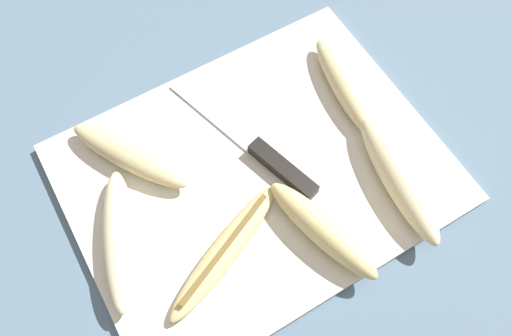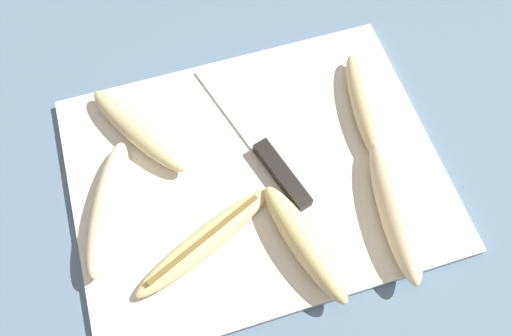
{
  "view_description": "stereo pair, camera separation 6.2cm",
  "coord_description": "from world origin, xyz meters",
  "px_view_note": "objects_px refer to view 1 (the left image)",
  "views": [
    {
      "loc": [
        -0.13,
        -0.23,
        0.59
      ],
      "look_at": [
        0.0,
        0.0,
        0.02
      ],
      "focal_mm": 35.0,
      "sensor_mm": 36.0,
      "label": 1
    },
    {
      "loc": [
        -0.08,
        -0.25,
        0.59
      ],
      "look_at": [
        0.0,
        0.0,
        0.02
      ],
      "focal_mm": 35.0,
      "sensor_mm": 36.0,
      "label": 2
    }
  ],
  "objects_px": {
    "banana_ripe_center": "(344,86)",
    "banana_golden_short": "(322,230)",
    "banana_spotted_left": "(225,251)",
    "banana_pale_long": "(120,240)",
    "banana_cream_curved": "(398,178)",
    "banana_mellow_near": "(129,156)",
    "knife": "(268,157)"
  },
  "relations": [
    {
      "from": "banana_cream_curved",
      "to": "banana_spotted_left",
      "type": "xyz_separation_m",
      "value": [
        -0.23,
        0.03,
        -0.01
      ]
    },
    {
      "from": "knife",
      "to": "banana_golden_short",
      "type": "bearing_deg",
      "value": -104.95
    },
    {
      "from": "banana_cream_curved",
      "to": "banana_spotted_left",
      "type": "relative_size",
      "value": 0.97
    },
    {
      "from": "banana_ripe_center",
      "to": "banana_golden_short",
      "type": "bearing_deg",
      "value": -132.13
    },
    {
      "from": "banana_pale_long",
      "to": "banana_golden_short",
      "type": "distance_m",
      "value": 0.24
    },
    {
      "from": "banana_spotted_left",
      "to": "banana_golden_short",
      "type": "height_order",
      "value": "banana_golden_short"
    },
    {
      "from": "banana_spotted_left",
      "to": "banana_pale_long",
      "type": "height_order",
      "value": "banana_pale_long"
    },
    {
      "from": "banana_mellow_near",
      "to": "banana_cream_curved",
      "type": "bearing_deg",
      "value": -36.01
    },
    {
      "from": "banana_golden_short",
      "to": "banana_cream_curved",
      "type": "bearing_deg",
      "value": 3.87
    },
    {
      "from": "banana_mellow_near",
      "to": "banana_ripe_center",
      "type": "height_order",
      "value": "banana_mellow_near"
    },
    {
      "from": "knife",
      "to": "banana_mellow_near",
      "type": "xyz_separation_m",
      "value": [
        -0.15,
        0.09,
        0.01
      ]
    },
    {
      "from": "knife",
      "to": "banana_pale_long",
      "type": "bearing_deg",
      "value": 165.88
    },
    {
      "from": "knife",
      "to": "banana_ripe_center",
      "type": "relative_size",
      "value": 1.45
    },
    {
      "from": "banana_spotted_left",
      "to": "banana_pale_long",
      "type": "distance_m",
      "value": 0.12
    },
    {
      "from": "banana_mellow_near",
      "to": "banana_pale_long",
      "type": "height_order",
      "value": "banana_pale_long"
    },
    {
      "from": "knife",
      "to": "banana_mellow_near",
      "type": "distance_m",
      "value": 0.17
    },
    {
      "from": "banana_spotted_left",
      "to": "banana_pale_long",
      "type": "xyz_separation_m",
      "value": [
        -0.1,
        0.07,
        0.01
      ]
    },
    {
      "from": "banana_mellow_near",
      "to": "banana_golden_short",
      "type": "height_order",
      "value": "banana_golden_short"
    },
    {
      "from": "banana_golden_short",
      "to": "knife",
      "type": "bearing_deg",
      "value": 91.52
    },
    {
      "from": "banana_golden_short",
      "to": "banana_ripe_center",
      "type": "bearing_deg",
      "value": 47.87
    },
    {
      "from": "knife",
      "to": "banana_ripe_center",
      "type": "xyz_separation_m",
      "value": [
        0.14,
        0.03,
        0.01
      ]
    },
    {
      "from": "banana_mellow_near",
      "to": "banana_pale_long",
      "type": "relative_size",
      "value": 0.95
    },
    {
      "from": "banana_cream_curved",
      "to": "banana_ripe_center",
      "type": "xyz_separation_m",
      "value": [
        0.02,
        0.14,
        -0.0
      ]
    },
    {
      "from": "banana_pale_long",
      "to": "knife",
      "type": "bearing_deg",
      "value": 2.35
    },
    {
      "from": "knife",
      "to": "banana_cream_curved",
      "type": "xyz_separation_m",
      "value": [
        0.12,
        -0.11,
        0.01
      ]
    },
    {
      "from": "knife",
      "to": "banana_golden_short",
      "type": "xyz_separation_m",
      "value": [
        0.0,
        -0.12,
        0.01
      ]
    },
    {
      "from": "knife",
      "to": "banana_golden_short",
      "type": "distance_m",
      "value": 0.12
    },
    {
      "from": "knife",
      "to": "banana_pale_long",
      "type": "height_order",
      "value": "banana_pale_long"
    },
    {
      "from": "banana_spotted_left",
      "to": "banana_pale_long",
      "type": "relative_size",
      "value": 1.11
    },
    {
      "from": "banana_cream_curved",
      "to": "banana_mellow_near",
      "type": "height_order",
      "value": "banana_cream_curved"
    },
    {
      "from": "banana_spotted_left",
      "to": "banana_ripe_center",
      "type": "height_order",
      "value": "banana_ripe_center"
    },
    {
      "from": "banana_pale_long",
      "to": "banana_golden_short",
      "type": "xyz_separation_m",
      "value": [
        0.21,
        -0.11,
        0.0
      ]
    }
  ]
}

